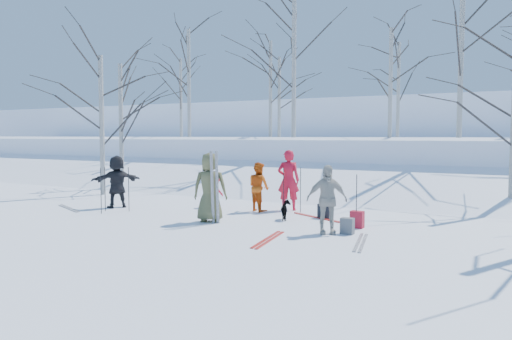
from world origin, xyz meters
The scene contains 36 objects.
ground centered at (0.00, 0.00, 0.00)m, with size 120.00×120.00×0.00m, color white.
snow_ramp centered at (0.00, 7.00, 0.15)m, with size 70.00×9.50×1.40m, color white.
snow_plateau centered at (0.00, 17.00, 1.00)m, with size 70.00×18.00×2.20m, color white.
far_hill centered at (0.00, 38.00, 2.00)m, with size 90.00×30.00×6.00m, color white.
skier_olive_center centered at (-0.51, -0.10, 0.92)m, with size 0.90×0.59×1.85m, color brown.
skier_red_north centered at (0.43, 2.76, 0.93)m, with size 0.68×0.44×1.85m, color red.
skier_redor_behind centered at (-0.27, 2.15, 0.74)m, with size 0.72×0.56×1.49m, color #DD5711.
skier_red_seated centered at (-1.90, 2.24, 0.49)m, with size 0.64×0.37×0.99m, color red.
skier_cream_east centered at (2.79, -0.13, 0.81)m, with size 0.95×0.39×1.61m, color beige.
skier_grey_west centered at (-4.57, 0.62, 0.83)m, with size 1.54×0.49×1.66m, color black.
dog centered at (1.14, 1.13, 0.27)m, with size 0.29×0.63×0.53m, color black.
upright_ski_left centered at (-0.29, -0.32, 0.95)m, with size 0.07×0.02×1.90m, color silver.
upright_ski_right centered at (-0.16, -0.28, 0.95)m, with size 0.07×0.02×1.90m, color silver.
ski_pair_a centered at (-5.74, -0.29, 0.01)m, with size 1.81×0.96×0.02m, color silver, non-canonical shape.
ski_pair_b centered at (1.93, -1.40, 0.01)m, with size 0.51×1.91×0.02m, color #B22019, non-canonical shape.
ski_pair_c centered at (3.79, -0.70, 0.01)m, with size 0.60×1.90×0.02m, color silver, non-canonical shape.
ski_pair_d centered at (1.70, 1.89, 0.01)m, with size 1.78×1.06×0.02m, color #B22019, non-canonical shape.
ski_pole_a centered at (-4.37, -0.08, 0.67)m, with size 0.02×0.02×1.34m, color black.
ski_pole_b centered at (3.18, 0.89, 0.67)m, with size 0.02×0.02×1.34m, color black.
ski_pole_c centered at (0.95, 2.52, 0.67)m, with size 0.02×0.02×1.34m, color black.
ski_pole_d centered at (0.56, 2.17, 0.67)m, with size 0.02×0.02×1.34m, color black.
ski_pole_e centered at (-4.07, -0.53, 0.67)m, with size 0.02×0.02×1.34m, color black.
ski_pole_f centered at (-3.67, 0.19, 0.67)m, with size 0.02×0.02×1.34m, color black.
backpack_red centered at (3.19, 0.94, 0.21)m, with size 0.32×0.22×0.42m, color #A7192B.
backpack_grey centered at (3.23, 0.06, 0.19)m, with size 0.30×0.20×0.38m, color #56595D.
backpack_dark centered at (1.95, 1.91, 0.20)m, with size 0.34×0.24×0.40m, color black.
birch_plateau_a centered at (-12.26, 13.94, 4.61)m, with size 3.98×3.98×4.82m, color silver, non-canonical shape.
birch_plateau_b centered at (-5.44, 12.86, 4.76)m, with size 4.18×4.18×5.11m, color silver, non-canonical shape.
birch_plateau_c centered at (-2.65, 9.81, 5.36)m, with size 5.02×5.02×6.31m, color silver, non-canonical shape.
birch_plateau_e centered at (-8.87, 10.24, 5.00)m, with size 4.51×4.51×5.59m, color silver, non-canonical shape.
birch_plateau_f centered at (-5.03, 13.10, 4.33)m, with size 3.59×3.59×4.27m, color silver, non-canonical shape.
birch_plateau_g centered at (0.41, 16.76, 4.78)m, with size 4.21×4.21×5.15m, color silver, non-canonical shape.
birch_plateau_h centered at (1.34, 11.33, 4.61)m, with size 3.97×3.97×4.81m, color silver, non-canonical shape.
birch_plateau_j centered at (4.36, 10.24, 5.53)m, with size 5.26×5.26×6.65m, color silver, non-canonical shape.
birch_edge_a centered at (-7.59, 2.92, 2.67)m, with size 4.33×4.33×5.34m, color silver, non-canonical shape.
birch_edge_d centered at (-8.68, 5.08, 2.68)m, with size 4.36×4.36×5.37m, color silver, non-canonical shape.
Camera 1 is at (6.95, -11.00, 2.30)m, focal length 35.00 mm.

